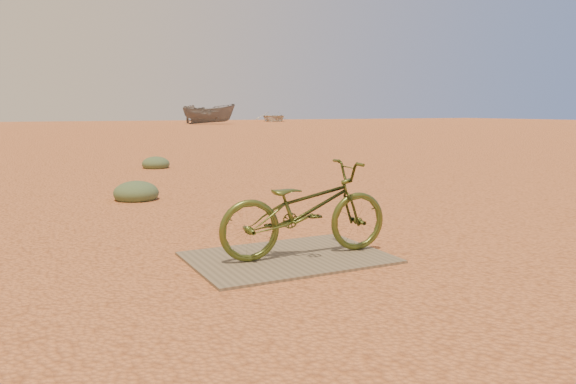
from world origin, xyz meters
name	(u,v)px	position (x,y,z in m)	size (l,w,h in m)	color
ground	(288,257)	(0.00, 0.00, 0.00)	(120.00, 120.00, 0.00)	#DE7E47
plywood_board	(288,257)	(-0.02, -0.04, 0.01)	(1.59, 1.10, 0.02)	#70624B
bicycle	(305,209)	(0.12, -0.07, 0.41)	(0.51, 1.47, 0.77)	#46531F
boat_mid_right	(209,114)	(13.49, 41.98, 0.86)	(1.67, 4.43, 1.72)	slate
boat_far_right	(273,117)	(23.23, 49.86, 0.49)	(3.41, 4.77, 0.99)	beige
kale_a	(136,200)	(-0.50, 3.63, 0.00)	(0.61, 0.61, 0.33)	#5A764D
kale_b	(156,168)	(0.74, 7.70, 0.00)	(0.57, 0.57, 0.32)	#5A764D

